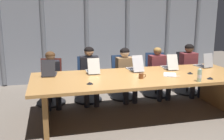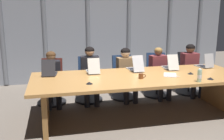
# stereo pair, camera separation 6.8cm
# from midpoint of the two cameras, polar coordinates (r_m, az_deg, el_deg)

# --- Properties ---
(ground_plane) EXTENTS (13.66, 13.66, 0.00)m
(ground_plane) POSITION_cam_midpoint_polar(r_m,az_deg,el_deg) (4.92, 6.47, -9.89)
(ground_plane) COLOR #6B6056
(conference_table) EXTENTS (3.87, 1.45, 0.76)m
(conference_table) POSITION_cam_midpoint_polar(r_m,az_deg,el_deg) (4.72, 6.65, -3.03)
(conference_table) COLOR #B77F42
(conference_table) RESTS_ON ground_plane
(curtain_backdrop) EXTENTS (6.83, 0.17, 3.03)m
(curtain_backdrop) POSITION_cam_midpoint_polar(r_m,az_deg,el_deg) (7.21, -0.58, 9.72)
(curtain_backdrop) COLOR gray
(curtain_backdrop) RESTS_ON ground_plane
(laptop_left_end) EXTENTS (0.29, 0.42, 0.31)m
(laptop_left_end) POSITION_cam_midpoint_polar(r_m,az_deg,el_deg) (4.82, -13.22, -0.43)
(laptop_left_end) COLOR #2D2D33
(laptop_left_end) RESTS_ON conference_table
(laptop_left_mid) EXTENTS (0.22, 0.43, 0.30)m
(laptop_left_mid) POSITION_cam_midpoint_polar(r_m,az_deg,el_deg) (4.90, -3.86, 0.08)
(laptop_left_mid) COLOR beige
(laptop_left_mid) RESTS_ON conference_table
(laptop_center) EXTENTS (0.24, 0.48, 0.32)m
(laptop_center) POSITION_cam_midpoint_polar(r_m,az_deg,el_deg) (5.09, 5.52, 0.56)
(laptop_center) COLOR #BCBCC1
(laptop_center) RESTS_ON conference_table
(laptop_right_mid) EXTENTS (0.24, 0.47, 0.31)m
(laptop_right_mid) POSITION_cam_midpoint_polar(r_m,az_deg,el_deg) (5.35, 13.02, 0.87)
(laptop_right_mid) COLOR beige
(laptop_right_mid) RESTS_ON conference_table
(laptop_right_end) EXTENTS (0.27, 0.39, 0.30)m
(laptop_right_end) POSITION_cam_midpoint_polar(r_m,az_deg,el_deg) (5.72, 20.12, 1.16)
(laptop_right_end) COLOR #A8ADB7
(laptop_right_end) RESTS_ON conference_table
(office_chair_left_end) EXTENTS (0.60, 0.61, 0.93)m
(office_chair_left_end) POSITION_cam_midpoint_polar(r_m,az_deg,el_deg) (5.58, -12.86, -3.68)
(office_chair_left_end) COLOR #511E19
(office_chair_left_end) RESTS_ON ground_plane
(office_chair_left_mid) EXTENTS (0.60, 0.60, 0.94)m
(office_chair_left_mid) POSITION_cam_midpoint_polar(r_m,az_deg,el_deg) (5.63, -4.89, -3.21)
(office_chair_left_mid) COLOR navy
(office_chair_left_mid) RESTS_ON ground_plane
(office_chair_center) EXTENTS (0.60, 0.60, 0.94)m
(office_chair_center) POSITION_cam_midpoint_polar(r_m,az_deg,el_deg) (5.80, 2.96, -2.74)
(office_chair_center) COLOR navy
(office_chair_center) RESTS_ON ground_plane
(office_chair_right_mid) EXTENTS (0.60, 0.61, 0.96)m
(office_chair_right_mid) POSITION_cam_midpoint_polar(r_m,az_deg,el_deg) (6.05, 10.15, -2.19)
(office_chair_right_mid) COLOR navy
(office_chair_right_mid) RESTS_ON ground_plane
(office_chair_right_end) EXTENTS (0.60, 0.60, 0.96)m
(office_chair_right_end) POSITION_cam_midpoint_polar(r_m,az_deg,el_deg) (6.41, 16.79, -1.73)
(office_chair_right_end) COLOR black
(office_chair_right_end) RESTS_ON ground_plane
(person_left_end) EXTENTS (0.37, 0.55, 1.11)m
(person_left_end) POSITION_cam_midpoint_polar(r_m,az_deg,el_deg) (5.35, -12.76, -1.19)
(person_left_end) COLOR black
(person_left_end) RESTS_ON ground_plane
(person_left_mid) EXTENTS (0.41, 0.56, 1.18)m
(person_left_mid) POSITION_cam_midpoint_polar(r_m,az_deg,el_deg) (5.41, -4.47, -0.34)
(person_left_mid) COLOR black
(person_left_mid) RESTS_ON ground_plane
(person_center) EXTENTS (0.39, 0.56, 1.13)m
(person_center) POSITION_cam_midpoint_polar(r_m,az_deg,el_deg) (5.58, 3.59, -0.16)
(person_center) COLOR olive
(person_center) RESTS_ON ground_plane
(person_right_mid) EXTENTS (0.39, 0.56, 1.12)m
(person_right_mid) POSITION_cam_midpoint_polar(r_m,az_deg,el_deg) (5.84, 10.79, -0.02)
(person_right_mid) COLOR brown
(person_right_mid) RESTS_ON ground_plane
(person_right_end) EXTENTS (0.40, 0.56, 1.17)m
(person_right_end) POSITION_cam_midpoint_polar(r_m,az_deg,el_deg) (6.19, 17.42, 0.75)
(person_right_end) COLOR brown
(person_right_end) RESTS_ON ground_plane
(water_bottle_primary) EXTENTS (0.07, 0.07, 0.23)m
(water_bottle_primary) POSITION_cam_midpoint_polar(r_m,az_deg,el_deg) (4.47, 19.18, -1.23)
(water_bottle_primary) COLOR #ADD1B2
(water_bottle_primary) RESTS_ON conference_table
(coffee_mug_far) EXTENTS (0.13, 0.08, 0.09)m
(coffee_mug_far) POSITION_cam_midpoint_polar(r_m,az_deg,el_deg) (4.48, 6.91, -1.31)
(coffee_mug_far) COLOR brown
(coffee_mug_far) RESTS_ON conference_table
(conference_mic_left_side) EXTENTS (0.11, 0.11, 0.03)m
(conference_mic_left_side) POSITION_cam_midpoint_polar(r_m,az_deg,el_deg) (4.14, -4.57, -2.86)
(conference_mic_left_side) COLOR black
(conference_mic_left_side) RESTS_ON conference_table
(conference_mic_middle) EXTENTS (0.11, 0.11, 0.03)m
(conference_mic_middle) POSITION_cam_midpoint_polar(r_m,az_deg,el_deg) (5.01, 17.35, -0.65)
(conference_mic_middle) COLOR black
(conference_mic_middle) RESTS_ON conference_table
(conference_mic_right_side) EXTENTS (0.11, 0.11, 0.03)m
(conference_mic_right_side) POSITION_cam_midpoint_polar(r_m,az_deg,el_deg) (4.73, 21.33, -1.73)
(conference_mic_right_side) COLOR black
(conference_mic_right_side) RESTS_ON conference_table
(spiral_notepad) EXTENTS (0.32, 0.37, 0.03)m
(spiral_notepad) POSITION_cam_midpoint_polar(r_m,az_deg,el_deg) (4.80, 13.11, -1.10)
(spiral_notepad) COLOR silver
(spiral_notepad) RESTS_ON conference_table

